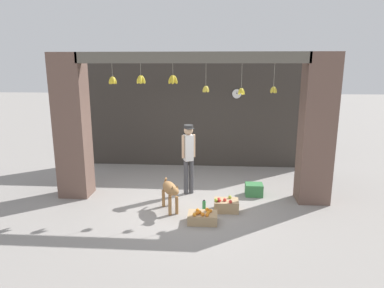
{
  "coord_description": "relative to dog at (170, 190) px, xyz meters",
  "views": [
    {
      "loc": [
        0.54,
        -7.35,
        3.1
      ],
      "look_at": [
        0.0,
        0.44,
        1.28
      ],
      "focal_mm": 32.0,
      "sensor_mm": 36.0,
      "label": 1
    }
  ],
  "objects": [
    {
      "name": "water_bottle",
      "position": [
        0.73,
        0.02,
        -0.35
      ],
      "size": [
        0.08,
        0.08,
        0.26
      ],
      "color": "#38934C",
      "rests_on": "ground_plane"
    },
    {
      "name": "produce_box_green",
      "position": [
        1.9,
        1.03,
        -0.32
      ],
      "size": [
        0.41,
        0.34,
        0.29
      ],
      "primitive_type": "cube",
      "color": "#387A42",
      "rests_on": "ground_plane"
    },
    {
      "name": "wall_clock",
      "position": [
        1.56,
        3.42,
        1.78
      ],
      "size": [
        0.29,
        0.03,
        0.29
      ],
      "color": "black"
    },
    {
      "name": "shop_pillar_right",
      "position": [
        3.2,
        0.8,
        1.21
      ],
      "size": [
        0.7,
        0.6,
        3.36
      ],
      "primitive_type": "cube",
      "color": "brown",
      "rests_on": "ground_plane"
    },
    {
      "name": "shopkeeper",
      "position": [
        0.31,
        1.05,
        0.55
      ],
      "size": [
        0.32,
        0.31,
        1.71
      ],
      "rotation": [
        0.0,
        0.0,
        3.59
      ],
      "color": "#424247",
      "rests_on": "ground_plane"
    },
    {
      "name": "storefront_awning",
      "position": [
        0.38,
        0.62,
        2.73
      ],
      "size": [
        4.99,
        0.27,
        0.91
      ],
      "color": "#5B564C"
    },
    {
      "name": "dog",
      "position": [
        0.0,
        0.0,
        0.0
      ],
      "size": [
        0.52,
        0.87,
        0.69
      ],
      "rotation": [
        0.0,
        0.0,
        -1.14
      ],
      "color": "#9E7042",
      "rests_on": "ground_plane"
    },
    {
      "name": "fruit_crate_oranges",
      "position": [
        0.72,
        -0.52,
        -0.36
      ],
      "size": [
        0.59,
        0.39,
        0.27
      ],
      "color": "tan",
      "rests_on": "ground_plane"
    },
    {
      "name": "shop_back_wall",
      "position": [
        0.4,
        3.49,
        1.21
      ],
      "size": [
        6.89,
        0.12,
        3.36
      ],
      "primitive_type": "cube",
      "color": "#38332D",
      "rests_on": "ground_plane"
    },
    {
      "name": "ground_plane",
      "position": [
        0.4,
        0.5,
        -0.47
      ],
      "size": [
        60.0,
        60.0,
        0.0
      ],
      "primitive_type": "plane",
      "color": "gray"
    },
    {
      "name": "shop_pillar_left",
      "position": [
        -2.39,
        0.8,
        1.21
      ],
      "size": [
        0.7,
        0.6,
        3.36
      ],
      "primitive_type": "cube",
      "color": "brown",
      "rests_on": "ground_plane"
    },
    {
      "name": "fruit_crate_apples",
      "position": [
        1.2,
        0.08,
        -0.34
      ],
      "size": [
        0.52,
        0.39,
        0.31
      ],
      "color": "tan",
      "rests_on": "ground_plane"
    }
  ]
}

